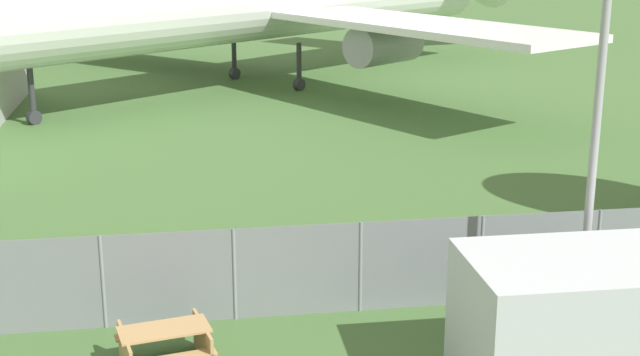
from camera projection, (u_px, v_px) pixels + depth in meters
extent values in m
cylinder|color=gray|center=(103.00, 282.00, 17.24)|extent=(0.07, 0.07, 1.92)
cylinder|color=gray|center=(234.00, 274.00, 17.62)|extent=(0.07, 0.07, 1.92)
cylinder|color=gray|center=(360.00, 267.00, 18.00)|extent=(0.07, 0.07, 1.92)
cylinder|color=gray|center=(481.00, 260.00, 18.39)|extent=(0.07, 0.07, 1.92)
cylinder|color=gray|center=(597.00, 253.00, 18.77)|extent=(0.07, 0.07, 1.92)
cube|color=slate|center=(360.00, 267.00, 18.00)|extent=(56.00, 0.01, 1.92)
cylinder|color=white|center=(238.00, 0.00, 41.64)|extent=(28.88, 23.42, 3.87)
cube|color=white|center=(421.00, 25.00, 36.70)|extent=(11.48, 15.40, 0.30)
cylinder|color=#939399|center=(384.00, 44.00, 38.72)|extent=(3.83, 3.50, 1.74)
cylinder|color=#939399|center=(179.00, 21.00, 48.25)|extent=(3.83, 3.50, 1.74)
cylinder|color=#2D2D33|center=(32.00, 96.00, 34.90)|extent=(0.24, 0.24, 2.25)
cylinder|color=#2D2D33|center=(34.00, 117.00, 35.13)|extent=(0.63, 0.58, 0.56)
cylinder|color=#2D2D33|center=(299.00, 67.00, 42.11)|extent=(0.24, 0.24, 2.25)
cylinder|color=#2D2D33|center=(299.00, 84.00, 42.34)|extent=(0.63, 0.58, 0.56)
cylinder|color=#2D2D33|center=(234.00, 57.00, 45.18)|extent=(0.24, 0.24, 2.25)
cylinder|color=#2D2D33|center=(235.00, 73.00, 45.41)|extent=(0.63, 0.58, 0.56)
cube|color=silver|center=(596.00, 323.00, 14.96)|extent=(4.49, 2.61, 2.36)
cube|color=tan|center=(164.00, 329.00, 15.73)|extent=(1.71, 1.06, 0.04)
cube|color=tan|center=(159.00, 332.00, 16.32)|extent=(1.61, 0.59, 0.04)
cube|color=tan|center=(203.00, 342.00, 16.07)|extent=(0.34, 1.38, 0.74)
cube|color=tan|center=(126.00, 355.00, 15.60)|extent=(0.34, 1.38, 0.74)
cylinder|color=#99999E|center=(594.00, 156.00, 16.23)|extent=(0.16, 0.16, 7.13)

